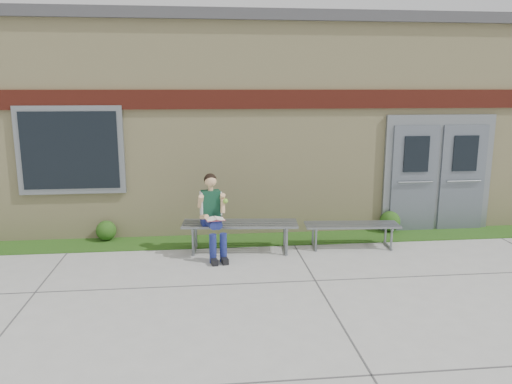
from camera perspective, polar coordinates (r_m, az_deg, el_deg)
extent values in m
plane|color=#9E9E99|center=(6.95, -0.47, -11.99)|extent=(80.00, 80.00, 0.00)
cube|color=#174913|center=(9.38, -2.08, -5.54)|extent=(16.00, 0.80, 0.02)
cube|color=beige|center=(12.37, -3.31, 8.06)|extent=(16.00, 6.00, 4.00)
cube|color=#3F3F42|center=(12.42, -3.43, 17.77)|extent=(16.20, 6.20, 0.20)
cube|color=maroon|center=(9.33, -2.37, 10.54)|extent=(16.00, 0.06, 0.35)
cube|color=slate|center=(9.65, -20.44, 4.49)|extent=(1.90, 0.08, 1.60)
cube|color=black|center=(9.61, -20.49, 4.46)|extent=(1.70, 0.04, 1.40)
cube|color=slate|center=(10.51, 20.03, 2.03)|extent=(2.20, 0.08, 2.30)
cube|color=slate|center=(10.28, 17.61, 1.41)|extent=(0.92, 0.06, 2.10)
cube|color=slate|center=(10.72, 22.51, 1.47)|extent=(0.92, 0.06, 2.10)
cube|color=slate|center=(8.67, -1.84, -3.65)|extent=(2.03, 0.74, 0.04)
cube|color=slate|center=(8.72, -7.07, -5.48)|extent=(0.10, 0.55, 0.45)
cube|color=slate|center=(8.84, 3.33, -5.18)|extent=(0.10, 0.55, 0.45)
cube|color=slate|center=(9.06, 10.90, -3.70)|extent=(1.70, 0.59, 0.03)
cube|color=slate|center=(8.95, 6.75, -5.27)|extent=(0.08, 0.46, 0.38)
cube|color=slate|center=(9.33, 14.78, -4.87)|extent=(0.08, 0.46, 0.38)
cube|color=navy|center=(8.57, -5.18, -3.21)|extent=(0.36, 0.28, 0.15)
cube|color=#103D29|center=(8.48, -5.19, -1.29)|extent=(0.34, 0.24, 0.44)
sphere|color=#DDAD7A|center=(8.39, -5.23, 1.26)|extent=(0.23, 0.23, 0.20)
sphere|color=black|center=(8.40, -5.25, 1.42)|extent=(0.25, 0.25, 0.21)
cylinder|color=navy|center=(8.31, -5.43, -3.55)|extent=(0.21, 0.42, 0.14)
cylinder|color=navy|center=(8.34, -4.26, -3.47)|extent=(0.21, 0.42, 0.14)
cylinder|color=navy|center=(8.20, -4.94, -6.46)|extent=(0.12, 0.12, 0.48)
cylinder|color=navy|center=(8.24, -3.75, -6.36)|extent=(0.12, 0.12, 0.48)
cube|color=black|center=(8.20, -4.83, -7.88)|extent=(0.14, 0.26, 0.10)
cube|color=black|center=(8.24, -3.63, -7.78)|extent=(0.14, 0.26, 0.10)
cylinder|color=#DDAD7A|center=(8.38, -6.35, -1.07)|extent=(0.12, 0.23, 0.26)
cylinder|color=#DDAD7A|center=(8.44, -3.90, -0.91)|extent=(0.12, 0.23, 0.26)
cube|color=white|center=(8.19, -4.70, -3.07)|extent=(0.33, 0.26, 0.01)
cube|color=#B34350|center=(8.19, -4.70, -3.14)|extent=(0.33, 0.27, 0.01)
sphere|color=#82CD36|center=(8.32, -3.51, -1.03)|extent=(0.08, 0.08, 0.08)
sphere|color=#174913|center=(9.71, -16.75, -4.24)|extent=(0.37, 0.37, 0.37)
sphere|color=#174913|center=(10.22, 15.06, -3.25)|extent=(0.40, 0.40, 0.40)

